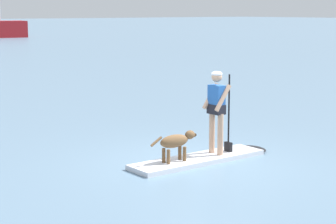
{
  "coord_description": "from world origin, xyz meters",
  "views": [
    {
      "loc": [
        -7.79,
        -9.03,
        3.06
      ],
      "look_at": [
        0.0,
        1.0,
        0.9
      ],
      "focal_mm": 64.18,
      "sensor_mm": 36.0,
      "label": 1
    }
  ],
  "objects": [
    {
      "name": "ground_plane",
      "position": [
        0.0,
        0.0,
        0.0
      ],
      "size": [
        400.0,
        400.0,
        0.0
      ],
      "primitive_type": "plane",
      "color": "slate"
    },
    {
      "name": "paddleboard",
      "position": [
        0.23,
        -0.0,
        0.05
      ],
      "size": [
        3.34,
        0.78,
        0.1
      ],
      "color": "silver",
      "rests_on": "ground_plane"
    },
    {
      "name": "dog",
      "position": [
        -0.57,
        0.01,
        0.5
      ],
      "size": [
        1.14,
        0.23,
        0.58
      ],
      "color": "brown",
      "rests_on": "paddleboard"
    },
    {
      "name": "person_paddler",
      "position": [
        0.5,
        -0.0,
        1.1
      ],
      "size": [
        0.6,
        0.47,
        1.73
      ],
      "color": "tan",
      "rests_on": "paddleboard"
    }
  ]
}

